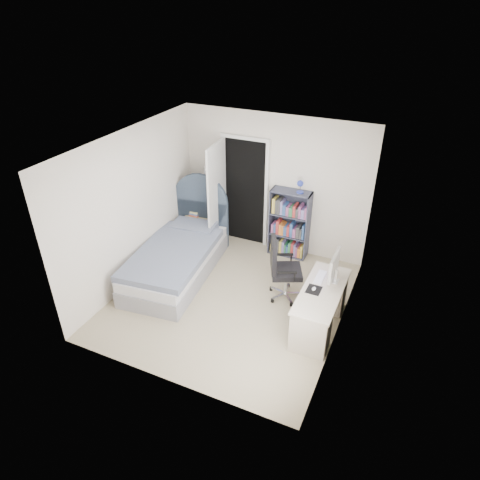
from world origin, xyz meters
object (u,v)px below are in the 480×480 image
at_px(nightstand, 199,221).
at_px(floor_lamp, 207,214).
at_px(bed, 179,256).
at_px(bookcase, 290,226).
at_px(desk, 321,306).
at_px(office_chair, 281,266).

bearing_deg(nightstand, floor_lamp, -6.14).
height_order(bed, bookcase, bookcase).
distance_m(bed, floor_lamp, 1.10).
xyz_separation_m(floor_lamp, bookcase, (1.51, 0.28, -0.05)).
xyz_separation_m(bookcase, desk, (1.05, -1.69, -0.22)).
bearing_deg(bed, floor_lamp, 89.84).
bearing_deg(bookcase, desk, -58.17).
xyz_separation_m(nightstand, desk, (2.76, -1.43, -0.07)).
height_order(desk, office_chair, desk).
xyz_separation_m(nightstand, office_chair, (2.01, -1.01, 0.14)).
bearing_deg(desk, nightstand, 152.70).
relative_size(bookcase, desk, 1.11).
bearing_deg(office_chair, bookcase, 103.06).
xyz_separation_m(floor_lamp, office_chair, (1.80, -0.99, -0.06)).
distance_m(floor_lamp, desk, 2.93).
distance_m(floor_lamp, office_chair, 2.06).
bearing_deg(floor_lamp, nightstand, 173.86).
height_order(bookcase, office_chair, bookcase).
height_order(bed, desk, bed).
bearing_deg(desk, bed, 172.08).
distance_m(bed, bookcase, 2.03).
relative_size(floor_lamp, office_chair, 1.49).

